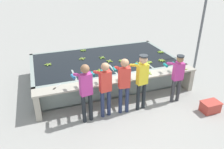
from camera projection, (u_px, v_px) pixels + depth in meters
ground_plane at (123, 105)px, 6.87m from camera, size 80.00×80.00×0.00m
wash_tank at (104, 69)px, 8.31m from camera, size 5.25×2.96×0.83m
work_ledge at (121, 85)px, 6.79m from camera, size 5.25×0.45×0.83m
worker_0 at (86, 88)px, 5.73m from camera, size 0.48×0.74×1.72m
worker_1 at (105, 85)px, 5.96m from camera, size 0.46×0.73×1.67m
worker_2 at (124, 81)px, 6.11m from camera, size 0.46×0.74×1.70m
worker_3 at (142, 77)px, 6.25m from camera, size 0.47×0.74×1.74m
worker_4 at (177, 74)px, 6.69m from camera, size 0.43×0.72×1.57m
banana_bunch_floating_0 at (82, 59)px, 8.13m from camera, size 0.28×0.28×0.08m
banana_bunch_floating_1 at (162, 60)px, 7.98m from camera, size 0.28×0.28×0.08m
banana_bunch_floating_2 at (109, 61)px, 7.92m from camera, size 0.24×0.24×0.08m
banana_bunch_floating_3 at (122, 61)px, 7.94m from camera, size 0.28×0.28×0.08m
banana_bunch_floating_4 at (83, 50)px, 8.96m from camera, size 0.28×0.28×0.08m
banana_bunch_floating_5 at (161, 52)px, 8.78m from camera, size 0.28×0.27×0.08m
banana_bunch_floating_6 at (48, 64)px, 7.63m from camera, size 0.26×0.28×0.08m
banana_bunch_floating_7 at (149, 62)px, 7.83m from camera, size 0.28×0.28×0.08m
banana_bunch_floating_8 at (137, 63)px, 7.72m from camera, size 0.28×0.28×0.08m
banana_bunch_floating_9 at (102, 58)px, 8.22m from camera, size 0.22×0.22×0.08m
banana_bunch_floating_10 at (100, 71)px, 7.17m from camera, size 0.28×0.27×0.08m
banana_bunch_ledge_0 at (148, 73)px, 7.00m from camera, size 0.27×0.27×0.08m
banana_bunch_ledge_1 at (183, 69)px, 7.29m from camera, size 0.25×0.25×0.08m
knife_0 at (56, 87)px, 6.17m from camera, size 0.26×0.28×0.02m
crate at (210, 107)px, 6.49m from camera, size 0.55×0.39×0.32m
support_post_right at (200, 35)px, 8.26m from camera, size 0.09×0.09×3.20m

